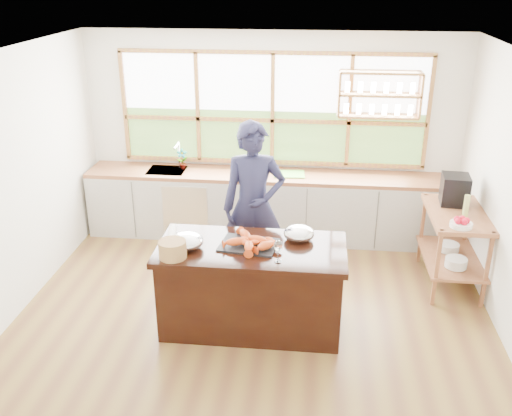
# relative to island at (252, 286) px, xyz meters

# --- Properties ---
(ground_plane) EXTENTS (5.00, 5.00, 0.00)m
(ground_plane) POSITION_rel_island_xyz_m (0.00, 0.20, -0.45)
(ground_plane) COLOR brown
(room_shell) EXTENTS (5.02, 4.52, 2.71)m
(room_shell) POSITION_rel_island_xyz_m (0.02, 0.71, 1.30)
(room_shell) COLOR silver
(room_shell) RESTS_ON ground_plane
(back_counter) EXTENTS (4.90, 0.63, 0.90)m
(back_counter) POSITION_rel_island_xyz_m (-0.02, 2.14, 0.00)
(back_counter) COLOR beige
(back_counter) RESTS_ON ground_plane
(right_shelf_unit) EXTENTS (0.62, 1.10, 0.90)m
(right_shelf_unit) POSITION_rel_island_xyz_m (2.19, 1.09, 0.15)
(right_shelf_unit) COLOR #955A38
(right_shelf_unit) RESTS_ON ground_plane
(island) EXTENTS (1.85, 0.90, 0.90)m
(island) POSITION_rel_island_xyz_m (0.00, 0.00, 0.00)
(island) COLOR black
(island) RESTS_ON ground_plane
(cook) EXTENTS (0.77, 0.57, 1.92)m
(cook) POSITION_rel_island_xyz_m (-0.08, 0.87, 0.51)
(cook) COLOR #1D1D39
(cook) RESTS_ON ground_plane
(potted_plant) EXTENTS (0.17, 0.14, 0.28)m
(potted_plant) POSITION_rel_island_xyz_m (-1.19, 2.20, 0.59)
(potted_plant) COLOR slate
(potted_plant) RESTS_ON back_counter
(cutting_board) EXTENTS (0.42, 0.33, 0.01)m
(cutting_board) POSITION_rel_island_xyz_m (0.25, 2.14, 0.45)
(cutting_board) COLOR #64BF3F
(cutting_board) RESTS_ON back_counter
(espresso_machine) EXTENTS (0.33, 0.34, 0.34)m
(espresso_machine) POSITION_rel_island_xyz_m (2.19, 1.35, 0.62)
(espresso_machine) COLOR black
(espresso_machine) RESTS_ON right_shelf_unit
(wine_bottle) EXTENTS (0.08, 0.08, 0.25)m
(wine_bottle) POSITION_rel_island_xyz_m (2.24, 0.97, 0.57)
(wine_bottle) COLOR #B1C060
(wine_bottle) RESTS_ON right_shelf_unit
(fruit_bowl) EXTENTS (0.23, 0.23, 0.11)m
(fruit_bowl) POSITION_rel_island_xyz_m (2.14, 0.70, 0.49)
(fruit_bowl) COLOR white
(fruit_bowl) RESTS_ON right_shelf_unit
(slate_board) EXTENTS (0.60, 0.47, 0.02)m
(slate_board) POSITION_rel_island_xyz_m (-0.03, 0.02, 0.45)
(slate_board) COLOR black
(slate_board) RESTS_ON island
(lobster_pile) EXTENTS (0.52, 0.48, 0.08)m
(lobster_pile) POSITION_rel_island_xyz_m (-0.01, -0.01, 0.50)
(lobster_pile) COLOR #D7451C
(lobster_pile) RESTS_ON slate_board
(mixing_bowl_left) EXTENTS (0.33, 0.33, 0.16)m
(mixing_bowl_left) POSITION_rel_island_xyz_m (-0.63, -0.09, 0.52)
(mixing_bowl_left) COLOR silver
(mixing_bowl_left) RESTS_ON island
(mixing_bowl_right) EXTENTS (0.31, 0.31, 0.15)m
(mixing_bowl_right) POSITION_rel_island_xyz_m (0.45, 0.22, 0.51)
(mixing_bowl_right) COLOR silver
(mixing_bowl_right) RESTS_ON island
(wine_glass) EXTENTS (0.08, 0.08, 0.22)m
(wine_glass) POSITION_rel_island_xyz_m (0.28, -0.28, 0.61)
(wine_glass) COLOR white
(wine_glass) RESTS_ON island
(wicker_basket) EXTENTS (0.26, 0.26, 0.17)m
(wicker_basket) POSITION_rel_island_xyz_m (-0.71, -0.30, 0.53)
(wicker_basket) COLOR #A28441
(wicker_basket) RESTS_ON island
(parchment_roll) EXTENTS (0.12, 0.31, 0.08)m
(parchment_roll) POSITION_rel_island_xyz_m (-0.83, 0.12, 0.49)
(parchment_roll) COLOR white
(parchment_roll) RESTS_ON island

